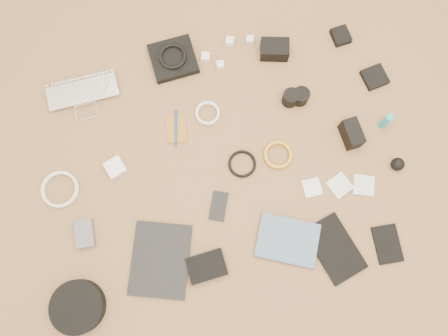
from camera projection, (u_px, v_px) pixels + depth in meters
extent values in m
cube|color=#8E6041|center=(224.00, 163.00, 1.74)|extent=(4.00, 4.00, 0.04)
imported|color=silver|center=(85.00, 100.00, 1.77)|extent=(0.30, 0.21, 0.02)
cube|color=black|center=(173.00, 59.00, 1.80)|extent=(0.19, 0.18, 0.03)
torus|color=black|center=(173.00, 56.00, 1.78)|extent=(0.14, 0.14, 0.01)
cube|color=white|center=(206.00, 57.00, 1.80)|extent=(0.04, 0.04, 0.03)
cube|color=white|center=(230.00, 42.00, 1.82)|extent=(0.04, 0.04, 0.03)
cube|color=white|center=(250.00, 40.00, 1.82)|extent=(0.04, 0.04, 0.03)
cube|color=white|center=(220.00, 65.00, 1.80)|extent=(0.03, 0.03, 0.03)
cube|color=black|center=(275.00, 49.00, 1.79)|extent=(0.13, 0.10, 0.07)
cube|color=black|center=(341.00, 36.00, 1.83)|extent=(0.08, 0.09, 0.03)
cube|color=olive|center=(176.00, 129.00, 1.75)|extent=(0.09, 0.13, 0.01)
cylinder|color=#123497|center=(176.00, 128.00, 1.74)|extent=(0.04, 0.15, 0.01)
torus|color=silver|center=(208.00, 114.00, 1.76)|extent=(0.12, 0.12, 0.01)
cylinder|color=black|center=(290.00, 98.00, 1.75)|extent=(0.07, 0.07, 0.07)
cylinder|color=black|center=(301.00, 96.00, 1.75)|extent=(0.08, 0.08, 0.06)
cube|color=black|center=(375.00, 77.00, 1.79)|extent=(0.11, 0.11, 0.02)
cube|color=white|center=(115.00, 168.00, 1.70)|extent=(0.09, 0.09, 0.03)
torus|color=silver|center=(61.00, 190.00, 1.69)|extent=(0.19, 0.19, 0.01)
torus|color=black|center=(242.00, 164.00, 1.72)|extent=(0.14, 0.14, 0.01)
torus|color=gold|center=(278.00, 155.00, 1.72)|extent=(0.15, 0.15, 0.01)
cube|color=black|center=(352.00, 134.00, 1.71)|extent=(0.07, 0.11, 0.08)
cylinder|color=#1B9BB2|center=(386.00, 121.00, 1.71)|extent=(0.03, 0.03, 0.10)
cube|color=#56565B|center=(85.00, 234.00, 1.65)|extent=(0.07, 0.11, 0.03)
cube|color=black|center=(160.00, 260.00, 1.63)|extent=(0.29, 0.33, 0.01)
cube|color=black|center=(219.00, 206.00, 1.68)|extent=(0.10, 0.13, 0.01)
cube|color=silver|center=(312.00, 188.00, 1.70)|extent=(0.07, 0.07, 0.01)
cube|color=silver|center=(340.00, 185.00, 1.70)|extent=(0.10, 0.10, 0.01)
cube|color=silver|center=(364.00, 185.00, 1.70)|extent=(0.10, 0.10, 0.01)
sphere|color=black|center=(398.00, 164.00, 1.69)|extent=(0.07, 0.07, 0.05)
cylinder|color=black|center=(78.00, 307.00, 1.58)|extent=(0.25, 0.25, 0.05)
cube|color=black|center=(207.00, 266.00, 1.62)|extent=(0.15, 0.11, 0.04)
imported|color=#48607A|center=(284.00, 263.00, 1.63)|extent=(0.28, 0.25, 0.02)
cube|color=black|center=(335.00, 249.00, 1.64)|extent=(0.21, 0.27, 0.02)
cube|color=black|center=(387.00, 244.00, 1.65)|extent=(0.10, 0.15, 0.01)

